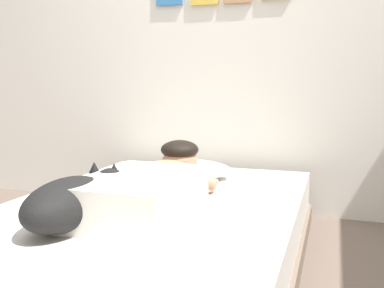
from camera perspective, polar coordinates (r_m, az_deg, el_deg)
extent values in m
cube|color=silver|center=(3.17, 4.05, 14.18)|extent=(4.16, 0.10, 2.50)
cube|color=#726051|center=(2.19, -5.22, -14.61)|extent=(1.38, 2.08, 0.12)
cube|color=silver|center=(2.13, -5.27, -10.49)|extent=(1.34, 2.02, 0.21)
ellipsoid|color=white|center=(2.65, -0.35, -3.26)|extent=(0.52, 0.32, 0.11)
cube|color=silver|center=(1.88, -6.77, -6.76)|extent=(0.42, 0.64, 0.18)
ellipsoid|color=tan|center=(2.18, -2.99, -4.18)|extent=(0.32, 0.20, 0.16)
sphere|color=tan|center=(2.32, -1.57, -2.45)|extent=(0.19, 0.19, 0.19)
ellipsoid|color=black|center=(2.31, -1.58, -0.74)|extent=(0.20, 0.20, 0.10)
cylinder|color=tan|center=(2.35, -4.03, -4.08)|extent=(0.23, 0.07, 0.14)
cylinder|color=tan|center=(2.28, 0.64, -4.40)|extent=(0.23, 0.07, 0.14)
ellipsoid|color=black|center=(1.78, -15.84, -7.49)|extent=(0.26, 0.48, 0.20)
sphere|color=black|center=(1.97, -10.67, -5.28)|extent=(0.15, 0.15, 0.15)
cone|color=black|center=(2.01, -12.67, -3.00)|extent=(0.05, 0.05, 0.05)
cone|color=black|center=(1.97, -10.16, -3.19)|extent=(0.05, 0.05, 0.05)
cylinder|color=#D84C47|center=(2.48, 0.67, -4.45)|extent=(0.09, 0.09, 0.07)
torus|color=#D84C47|center=(2.46, 1.94, -4.53)|extent=(0.05, 0.01, 0.05)
cube|color=black|center=(2.04, -3.86, -8.08)|extent=(0.07, 0.14, 0.01)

